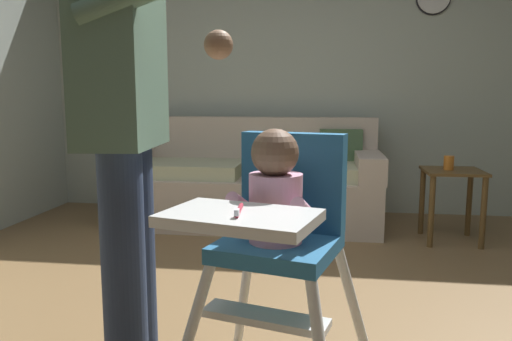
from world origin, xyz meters
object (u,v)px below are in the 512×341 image
(high_chair, at_px, (278,218))
(side_table, at_px, (452,189))
(sippy_cup, at_px, (449,163))
(adult_standing, at_px, (126,126))
(couch, at_px, (249,183))

(high_chair, relative_size, side_table, 1.81)
(side_table, relative_size, sippy_cup, 5.20)
(adult_standing, height_order, sippy_cup, adult_standing)
(adult_standing, distance_m, sippy_cup, 2.63)
(high_chair, height_order, adult_standing, adult_standing)
(high_chair, bearing_deg, sippy_cup, 168.69)
(high_chair, bearing_deg, adult_standing, -70.01)
(side_table, bearing_deg, couch, 166.93)
(side_table, height_order, sippy_cup, sippy_cup)
(couch, height_order, sippy_cup, couch)
(couch, relative_size, sippy_cup, 21.28)
(sippy_cup, bearing_deg, adult_standing, -125.31)
(adult_standing, bearing_deg, couch, 84.37)
(couch, height_order, high_chair, high_chair)
(couch, bearing_deg, sippy_cup, 76.65)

